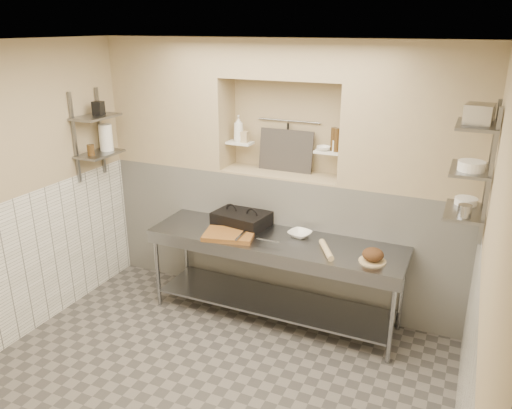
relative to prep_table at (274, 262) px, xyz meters
The scene contains 48 objects.
floor 1.38m from the prep_table, 96.96° to the right, with size 4.00×3.90×0.10m, color #5F5954.
ceiling 2.51m from the prep_table, 96.96° to the right, with size 4.00×3.90×0.10m, color silver.
wall_left 2.61m from the prep_table, 151.67° to the right, with size 0.10×3.90×2.80m, color tan.
wall_right 2.37m from the prep_table, 31.84° to the right, with size 0.10×3.90×2.80m, color tan.
wall_back 1.12m from the prep_table, 100.03° to the left, with size 4.00×0.10×2.80m, color tan.
backwall_lower 0.59m from the prep_table, 104.30° to the left, with size 4.00×0.40×1.40m, color white.
alcove_sill 0.97m from the prep_table, 104.30° to the left, with size 1.30×0.40×0.02m, color tan.
backwall_pillar_left 2.15m from the prep_table, 158.91° to the left, with size 1.35×0.40×1.40m, color tan.
backwall_pillar_right 1.96m from the prep_table, 25.65° to the left, with size 1.35×0.40×1.40m, color tan.
backwall_header 2.04m from the prep_table, 104.30° to the left, with size 1.30×0.40×0.40m, color tan.
wainscot_left 2.44m from the prep_table, 151.00° to the right, with size 0.02×3.90×1.40m, color white.
wainscot_right 2.19m from the prep_table, 32.66° to the right, with size 0.02×3.90×1.40m, color white.
alcove_shelf_left 1.36m from the prep_table, 138.67° to the left, with size 0.28×0.16×0.03m, color white.
alcove_shelf_right 1.25m from the prep_table, 57.90° to the left, with size 0.28×0.16×0.03m, color white.
utensil_rail 1.51m from the prep_table, 101.09° to the left, with size 0.02×0.02×0.70m, color gray.
hanging_steel 1.35m from the prep_table, 101.39° to the left, with size 0.02×0.02×0.30m, color black.
splash_panel 1.21m from the prep_table, 102.22° to the left, with size 0.60×0.02×0.45m, color #383330.
shelf_rail_left_a 2.42m from the prep_table, behind, with size 0.03×0.03×0.95m, color slate.
shelf_rail_left_b 2.44m from the prep_table, behind, with size 0.03×0.03×0.95m, color slate.
wall_shelf_left_lower 2.21m from the prep_table, behind, with size 0.30×0.50×0.03m, color slate.
wall_shelf_left_upper 2.41m from the prep_table, behind, with size 0.30×0.50×0.03m, color slate.
shelf_rail_right_a 2.19m from the prep_table, ahead, with size 0.03×0.03×1.05m, color slate.
shelf_rail_right_b 2.22m from the prep_table, 10.32° to the right, with size 0.03×0.03×1.05m, color slate.
wall_shelf_right_lower 1.90m from the prep_table, ahead, with size 0.30×0.50×0.03m, color slate.
wall_shelf_right_mid 2.09m from the prep_table, ahead, with size 0.30×0.50×0.03m, color slate.
wall_shelf_right_upper 2.31m from the prep_table, ahead, with size 0.30×0.50×0.03m, color slate.
prep_table is the anchor object (origin of this frame).
panini_press 0.59m from the prep_table, 156.87° to the left, with size 0.60×0.48×0.15m.
cutting_board 0.53m from the prep_table, 162.72° to the right, with size 0.50×0.35×0.04m, color brown.
knife_blade 0.34m from the prep_table, 90.23° to the right, with size 0.25×0.03×0.01m, color gray.
tongs 0.46m from the prep_table, 149.93° to the right, with size 0.02×0.02×0.24m, color gray.
mixing_bowl 0.39m from the prep_table, 38.09° to the left, with size 0.22×0.22×0.05m, color white.
rolling_pin 0.64m from the prep_table, ahead, with size 0.06×0.06×0.38m, color tan.
bread_board 1.04m from the prep_table, ahead, with size 0.25×0.25×0.01m, color tan.
bread_loaf 1.06m from the prep_table, ahead, with size 0.19×0.19×0.12m, color #4C2D19.
bottle_soap 1.49m from the prep_table, 139.16° to the left, with size 0.11×0.11×0.29m, color white.
jar_alcove 1.39m from the prep_table, 135.72° to the left, with size 0.08×0.08×0.12m, color tan.
bowl_alcove 1.26m from the prep_table, 61.09° to the left, with size 0.14×0.14×0.04m, color white.
condiment_a 1.38m from the prep_table, 51.84° to the left, with size 0.06×0.06×0.24m, color #402B13.
condiment_b 1.38m from the prep_table, 56.02° to the left, with size 0.06×0.06×0.24m, color #402B13.
condiment_c 1.33m from the prep_table, 53.00° to the left, with size 0.07×0.07×0.11m, color white.
jug_left 2.28m from the prep_table, behind, with size 0.14×0.14×0.29m, color white.
jar_left 2.25m from the prep_table, behind, with size 0.08×0.08×0.12m, color #402B13.
box_left_upper 2.45m from the prep_table, behind, with size 0.10×0.10×0.14m, color black.
bowl_right 1.92m from the prep_table, ahead, with size 0.18×0.18×0.06m, color white.
canister_right 1.95m from the prep_table, 10.33° to the right, with size 0.10×0.10×0.10m, color gray.
bowl_right_mid 2.12m from the prep_table, ahead, with size 0.20×0.20×0.07m, color white.
basket_right 2.37m from the prep_table, ahead, with size 0.20×0.24×0.15m, color gray.
Camera 1 is at (1.83, -3.05, 2.92)m, focal length 35.00 mm.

